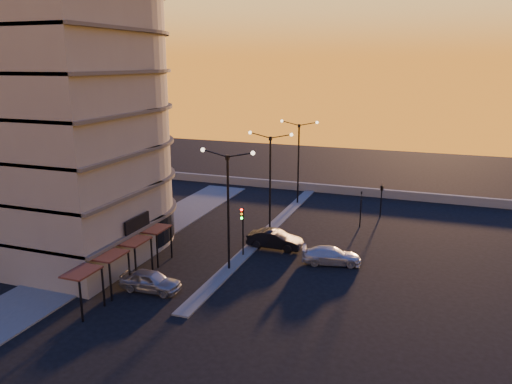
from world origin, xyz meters
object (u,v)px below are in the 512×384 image
object	(u,v)px
car_hatchback	(150,281)
car_sedan	(275,239)
traffic_light_main	(242,224)
car_wagon	(332,256)
streetlamp_mid	(270,174)

from	to	relation	value
car_hatchback	car_sedan	world-z (taller)	car_sedan
traffic_light_main	car_wagon	xyz separation A→B (m)	(7.26, 1.06, -2.21)
car_hatchback	traffic_light_main	bearing A→B (deg)	-26.38
car_wagon	traffic_light_main	bearing A→B (deg)	85.19
car_sedan	car_wagon	bearing A→B (deg)	-107.97
traffic_light_main	car_hatchback	xyz separation A→B (m)	(-3.76, -8.19, -2.14)
streetlamp_mid	traffic_light_main	bearing A→B (deg)	-90.00
car_hatchback	car_wagon	bearing A→B (deg)	-51.73
streetlamp_mid	car_wagon	xyz separation A→B (m)	(7.26, -6.07, -4.91)
car_wagon	streetlamp_mid	bearing A→B (deg)	37.01
streetlamp_mid	traffic_light_main	xyz separation A→B (m)	(0.00, -7.13, -2.70)
streetlamp_mid	traffic_light_main	world-z (taller)	streetlamp_mid
car_wagon	car_sedan	bearing A→B (deg)	58.71
streetlamp_mid	car_sedan	bearing A→B (deg)	-66.07
traffic_light_main	car_hatchback	size ratio (longest dim) A/B	0.96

